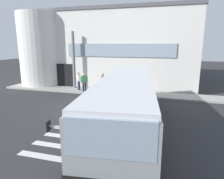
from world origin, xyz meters
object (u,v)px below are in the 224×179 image
Objects in this scene: bus_main_foreground at (127,102)px; passenger_near_column at (79,80)px; entry_support_column at (74,60)px; passenger_by_doorway at (84,81)px; passenger_at_curb_edge at (103,81)px.

bus_main_foreground is 7.21× the size of passenger_near_column.
entry_support_column is 2.61m from passenger_by_doorway.
passenger_by_doorway is (0.73, -0.41, 0.00)m from passenger_near_column.
passenger_at_curb_edge is at bearing -14.57° from entry_support_column.
passenger_by_doorway is (-5.21, 6.37, -0.26)m from bus_main_foreground.
passenger_at_curb_edge is (1.64, 0.35, 0.00)m from passenger_by_doorway.
passenger_by_doorway is at bearing -168.08° from passenger_at_curb_edge.
passenger_near_column is at bearing 131.25° from bus_main_foreground.
passenger_near_column is at bearing -43.52° from entry_support_column.
entry_support_column reaches higher than passenger_at_curb_edge.
passenger_near_column and passenger_at_curb_edge have the same top height.
passenger_near_column is 2.38m from passenger_at_curb_edge.
bus_main_foreground is at bearing -48.18° from entry_support_column.
bus_main_foreground is 8.23m from passenger_by_doorway.
bus_main_foreground is 7.21× the size of passenger_by_doorway.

